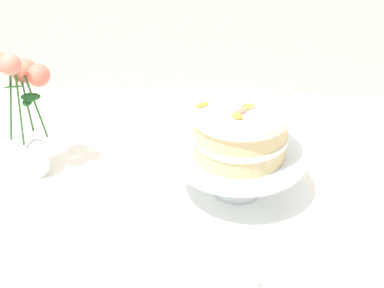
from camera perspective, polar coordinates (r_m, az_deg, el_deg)
dining_table at (r=1.36m, az=-2.88°, el=-7.98°), size 1.40×1.00×0.74m
linen_napkin at (r=1.32m, az=4.37°, el=-4.51°), size 0.36×0.36×0.00m
cake_stand at (r=1.27m, az=4.51°, el=-1.53°), size 0.29×0.29×0.10m
layer_cake at (r=1.24m, az=4.64°, el=1.26°), size 0.21×0.21×0.11m
flower_vase at (r=1.36m, az=-15.68°, el=2.17°), size 0.13×0.11×0.31m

